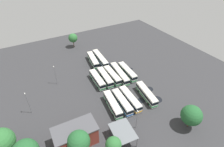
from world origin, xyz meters
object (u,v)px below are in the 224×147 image
at_px(maintenance_shelter, 123,131).
at_px(tree_west_edge, 191,115).
at_px(bus_row2_slot0, 113,104).
at_px(tree_north_edge, 79,142).
at_px(bus_row1_slot3, 119,74).
at_px(tree_south_edge, 73,38).
at_px(bus_row0_slot2, 100,59).
at_px(tree_northwest, 113,145).
at_px(bus_row1_slot1, 105,77).
at_px(bus_row2_slot1, 122,102).
at_px(bus_row2_slot2, 130,99).
at_px(depot_building, 76,136).
at_px(bus_row0_slot1, 93,60).
at_px(lamp_post_mid_lot, 55,74).
at_px(bus_row1_slot4, 127,72).
at_px(lamp_post_far_corner, 28,102).
at_px(bus_row2_slot4, 146,94).
at_px(tree_east_edge, 1,142).
at_px(bus_row1_slot2, 112,75).
at_px(lamp_post_near_entrance, 137,119).
at_px(bus_row1_slot0, 97,79).

relative_size(maintenance_shelter, tree_west_edge, 1.03).
xyz_separation_m(bus_row2_slot0, tree_north_edge, (10.48, -16.52, 3.48)).
height_order(bus_row1_slot3, tree_south_edge, tree_south_edge).
distance_m(bus_row2_slot0, maintenance_shelter, 13.58).
relative_size(bus_row0_slot2, tree_northwest, 2.13).
height_order(bus_row1_slot3, maintenance_shelter, maintenance_shelter).
height_order(bus_row1_slot1, bus_row2_slot1, same).
relative_size(bus_row2_slot2, depot_building, 1.00).
relative_size(bus_row0_slot1, bus_row1_slot3, 0.86).
bearing_deg(bus_row0_slot1, lamp_post_mid_lot, -70.56).
distance_m(bus_row1_slot3, tree_south_edge, 38.50).
relative_size(bus_row2_slot2, tree_north_edge, 1.51).
distance_m(bus_row1_slot1, maintenance_shelter, 29.91).
xyz_separation_m(bus_row1_slot3, bus_row1_slot4, (0.51, 3.82, -0.00)).
bearing_deg(bus_row2_slot2, bus_row1_slot4, 149.62).
relative_size(maintenance_shelter, tree_south_edge, 1.08).
bearing_deg(lamp_post_far_corner, bus_row0_slot1, 120.09).
height_order(bus_row1_slot3, tree_north_edge, tree_north_edge).
bearing_deg(bus_row2_slot0, lamp_post_far_corner, -115.21).
distance_m(tree_north_edge, tree_south_edge, 66.23).
height_order(bus_row0_slot1, bus_row2_slot0, same).
relative_size(bus_row2_slot4, depot_building, 1.00).
bearing_deg(tree_northwest, tree_east_edge, -119.92).
xyz_separation_m(bus_row1_slot2, bus_row1_slot3, (0.38, 3.46, 0.00)).
distance_m(bus_row0_slot1, depot_building, 44.26).
height_order(bus_row2_slot4, lamp_post_near_entrance, lamp_post_near_entrance).
xyz_separation_m(bus_row1_slot2, lamp_post_near_entrance, (26.48, -6.31, 2.51)).
relative_size(tree_northwest, tree_east_edge, 0.74).
bearing_deg(bus_row0_slot1, bus_row1_slot2, 6.90).
distance_m(bus_row2_slot1, tree_east_edge, 38.39).
distance_m(bus_row1_slot0, maintenance_shelter, 29.26).
xyz_separation_m(bus_row2_slot0, bus_row2_slot2, (0.79, 6.99, 0.00)).
bearing_deg(bus_row1_slot4, bus_row0_slot2, -161.41).
distance_m(bus_row1_slot4, lamp_post_near_entrance, 29.09).
height_order(bus_row2_slot1, maintenance_shelter, maintenance_shelter).
relative_size(bus_row2_slot0, bus_row2_slot1, 1.02).
bearing_deg(bus_row1_slot0, bus_row2_slot4, 35.32).
bearing_deg(bus_row1_slot4, tree_north_edge, -52.56).
xyz_separation_m(lamp_post_far_corner, tree_north_edge, (22.67, 9.39, 0.34)).
xyz_separation_m(bus_row1_slot0, lamp_post_near_entrance, (27.14, 0.65, 2.51)).
height_order(bus_row1_slot0, maintenance_shelter, maintenance_shelter).
bearing_deg(bus_row2_slot0, bus_row2_slot2, 83.53).
relative_size(bus_row1_slot3, maintenance_shelter, 1.75).
bearing_deg(bus_row2_slot4, tree_northwest, -58.31).
height_order(bus_row1_slot3, tree_east_edge, tree_east_edge).
relative_size(bus_row1_slot1, bus_row2_slot0, 1.00).
distance_m(bus_row0_slot2, tree_south_edge, 22.95).
xyz_separation_m(tree_north_edge, tree_east_edge, (-9.69, -18.07, 0.66)).
height_order(bus_row2_slot1, bus_row2_slot4, same).
bearing_deg(bus_row2_slot2, bus_row2_slot1, -92.00).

